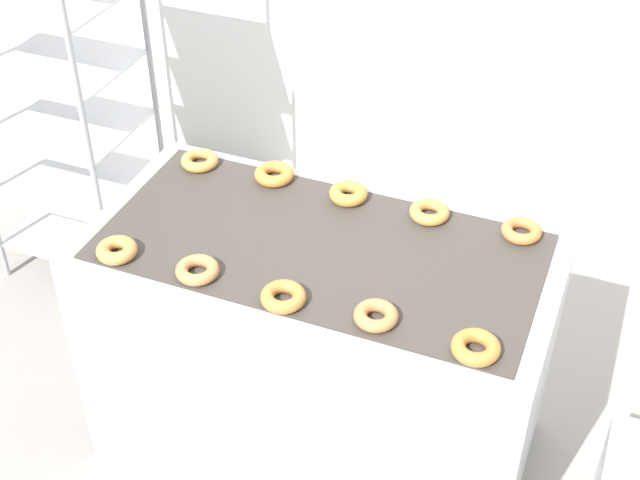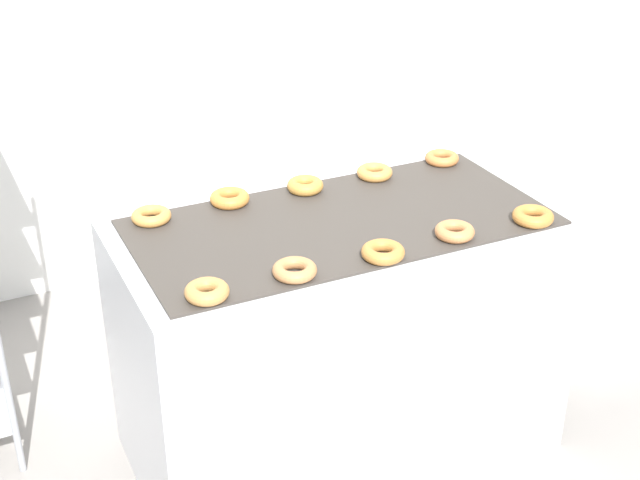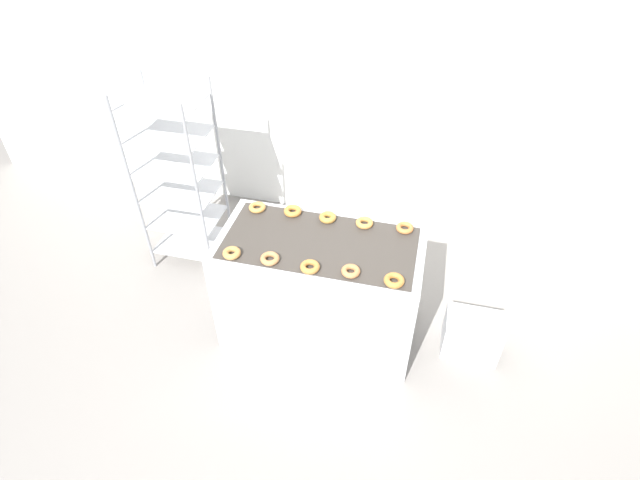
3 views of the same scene
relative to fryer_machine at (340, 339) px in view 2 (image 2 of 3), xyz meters
The scene contains 12 objects.
fryer_machine is the anchor object (origin of this frame).
glaze_bin 1.16m from the fryer_machine, ahead, with size 0.40×0.29×0.32m.
donut_near_leftmost 0.74m from the fryer_machine, 153.53° to the right, with size 0.12×0.12×0.04m, color #AD783E.
donut_near_left 0.58m from the fryer_machine, 136.91° to the right, with size 0.12×0.12×0.04m, color #A87143.
donut_near_center 0.52m from the fryer_machine, 90.10° to the right, with size 0.12×0.12×0.04m, color #A96F33.
donut_near_right 0.57m from the fryer_machine, 43.50° to the right, with size 0.12×0.12×0.04m, color #AF7040.
donut_near_rightmost 0.74m from the fryer_machine, 26.27° to the right, with size 0.13×0.13×0.04m, color #AD6E30.
donut_far_leftmost 0.74m from the fryer_machine, 154.67° to the left, with size 0.12×0.12×0.03m, color #BC813D.
donut_far_left 0.59m from the fryer_machine, 135.07° to the left, with size 0.13×0.13×0.04m, color #B87431.
donut_far_center 0.52m from the fryer_machine, 91.42° to the left, with size 0.12×0.12×0.04m, color #AD7A34.
donut_far_right 0.58m from the fryer_machine, 44.82° to the left, with size 0.12×0.12×0.04m, color #BB7F3C.
donut_far_rightmost 0.75m from the fryer_machine, 26.54° to the left, with size 0.12×0.12×0.03m, color #B76D37.
Camera 2 is at (-1.12, -1.59, 2.08)m, focal length 50.00 mm.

